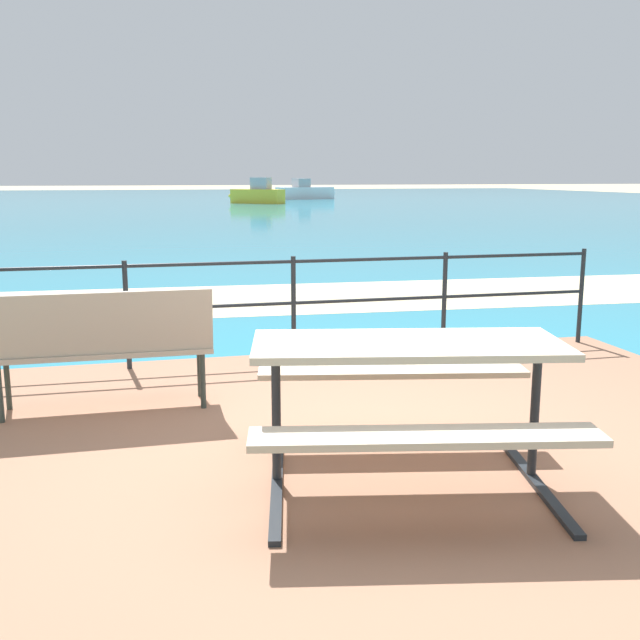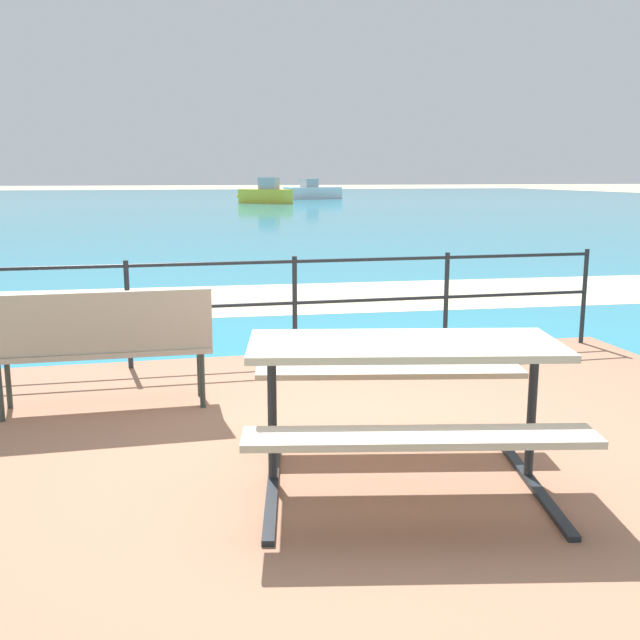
{
  "view_description": "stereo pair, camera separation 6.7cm",
  "coord_description": "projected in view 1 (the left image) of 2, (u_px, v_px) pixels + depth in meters",
  "views": [
    {
      "loc": [
        -1.3,
        -4.07,
        1.73
      ],
      "look_at": [
        0.02,
        1.4,
        0.61
      ],
      "focal_mm": 41.06,
      "sensor_mm": 36.0,
      "label": 1
    },
    {
      "loc": [
        -1.23,
        -4.09,
        1.73
      ],
      "look_at": [
        0.02,
        1.4,
        0.61
      ],
      "focal_mm": 41.06,
      "sensor_mm": 36.0,
      "label": 2
    }
  ],
  "objects": [
    {
      "name": "ground_plane",
      "position": [
        370.0,
        460.0,
        4.52
      ],
      "size": [
        240.0,
        240.0,
        0.0
      ],
      "primitive_type": "plane",
      "color": "tan"
    },
    {
      "name": "patio_paving",
      "position": [
        370.0,
        456.0,
        4.51
      ],
      "size": [
        6.4,
        5.2,
        0.06
      ],
      "primitive_type": "cube",
      "color": "#996B51",
      "rests_on": "ground"
    },
    {
      "name": "sea_water",
      "position": [
        166.0,
        205.0,
        42.67
      ],
      "size": [
        90.0,
        90.0,
        0.01
      ],
      "primitive_type": "cube",
      "color": "teal",
      "rests_on": "ground"
    },
    {
      "name": "beach_strip",
      "position": [
        242.0,
        300.0,
        10.29
      ],
      "size": [
        54.06,
        5.19,
        0.01
      ],
      "primitive_type": "cube",
      "rotation": [
        0.0,
        0.0,
        -0.05
      ],
      "color": "beige",
      "rests_on": "ground"
    },
    {
      "name": "picnic_table",
      "position": [
        407.0,
        377.0,
        3.95
      ],
      "size": [
        1.91,
        1.72,
        0.8
      ],
      "rotation": [
        0.0,
        0.0,
        -0.19
      ],
      "color": "#BCAD93",
      "rests_on": "patio_paving"
    },
    {
      "name": "park_bench",
      "position": [
        102.0,
        340.0,
        5.15
      ],
      "size": [
        1.54,
        0.42,
        0.89
      ],
      "rotation": [
        0.0,
        0.0,
        3.14
      ],
      "color": "tan",
      "rests_on": "patio_paving"
    },
    {
      "name": "railing_fence",
      "position": [
        293.0,
        294.0,
        6.65
      ],
      "size": [
        5.94,
        0.04,
        0.95
      ],
      "color": "#1E2328",
      "rests_on": "patio_paving"
    },
    {
      "name": "boat_near",
      "position": [
        306.0,
        192.0,
        52.65
      ],
      "size": [
        4.73,
        2.44,
        1.45
      ],
      "rotation": [
        0.0,
        0.0,
        0.28
      ],
      "color": "silver",
      "rests_on": "sea_water"
    },
    {
      "name": "boat_far",
      "position": [
        256.0,
        194.0,
        44.59
      ],
      "size": [
        3.51,
        3.05,
        1.56
      ],
      "rotation": [
        0.0,
        0.0,
        2.47
      ],
      "color": "yellow",
      "rests_on": "sea_water"
    }
  ]
}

